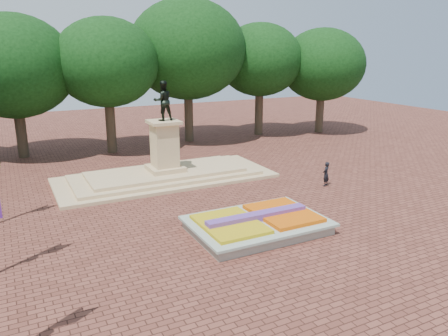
{
  "coord_description": "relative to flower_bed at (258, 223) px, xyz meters",
  "views": [
    {
      "loc": [
        -9.06,
        -18.35,
        8.41
      ],
      "look_at": [
        1.08,
        1.61,
        2.2
      ],
      "focal_mm": 35.0,
      "sensor_mm": 36.0,
      "label": 1
    }
  ],
  "objects": [
    {
      "name": "ground",
      "position": [
        -1.03,
        2.0,
        -0.38
      ],
      "size": [
        90.0,
        90.0,
        0.0
      ],
      "primitive_type": "plane",
      "color": "brown",
      "rests_on": "ground"
    },
    {
      "name": "flower_bed",
      "position": [
        0.0,
        0.0,
        0.0
      ],
      "size": [
        6.3,
        4.3,
        0.91
      ],
      "color": "gray",
      "rests_on": "ground"
    },
    {
      "name": "monument",
      "position": [
        -1.03,
        10.0,
        0.5
      ],
      "size": [
        14.0,
        6.0,
        6.4
      ],
      "color": "tan",
      "rests_on": "ground"
    },
    {
      "name": "tree_row_back",
      "position": [
        1.31,
        20.0,
        6.29
      ],
      "size": [
        44.8,
        8.8,
        10.43
      ],
      "color": "#3A2C20",
      "rests_on": "ground"
    },
    {
      "name": "pedestrian",
      "position": [
        7.43,
        4.07,
        0.39
      ],
      "size": [
        0.67,
        0.59,
        1.54
      ],
      "primitive_type": "imported",
      "rotation": [
        0.0,
        0.0,
        3.64
      ],
      "color": "black",
      "rests_on": "ground"
    }
  ]
}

